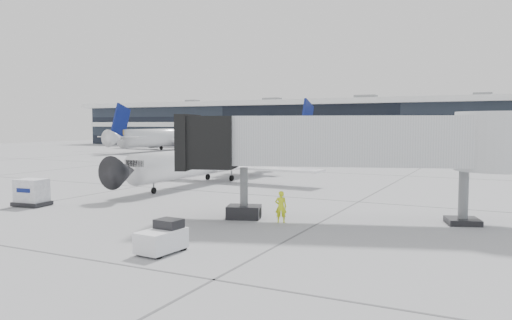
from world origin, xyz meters
The scene contains 11 objects.
ground centered at (0.00, 0.00, 0.00)m, with size 220.00×220.00×0.00m, color #97979A.
terminal centered at (0.00, 82.00, 5.00)m, with size 170.00×22.00×10.00m, color black.
bg_jet_left centered at (-45.00, 55.00, 0.00)m, with size 32.00×40.00×9.60m, color silver, non-canonical shape.
bg_jet_center centered at (-8.00, 55.00, 0.00)m, with size 32.00×40.00×9.60m, color silver, non-canonical shape.
regional_jet centered at (-5.91, 6.40, 2.16)m, with size 22.02×27.36×6.34m.
jet_bridge centered at (12.22, -6.89, 4.56)m, with size 19.10×9.24×6.26m.
ramp_worker centered at (8.00, -9.35, 0.91)m, with size 0.66×0.43×1.81m, color #EAFF1A.
baggage_tug centered at (6.01, -17.69, 0.63)m, with size 1.47×2.29×1.40m.
cargo_uld centered at (-9.57, -11.59, 0.91)m, with size 2.38×1.87×1.81m.
traffic_cone centered at (-6.39, 13.71, 0.30)m, with size 0.51×0.51×0.63m.
far_tug centered at (-20.14, 26.99, 0.55)m, with size 1.76×2.21×1.22m.
Camera 1 is at (19.14, -35.06, 5.59)m, focal length 35.00 mm.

